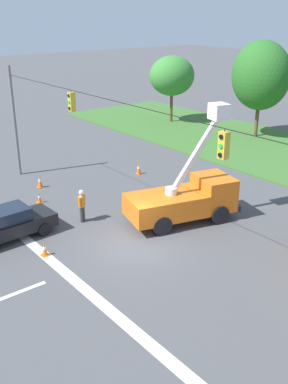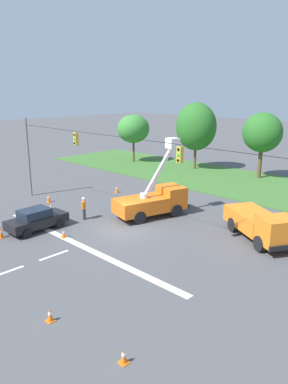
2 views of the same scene
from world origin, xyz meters
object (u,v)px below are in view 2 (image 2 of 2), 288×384
Objects in this scene: tree_far_west at (133,129)px; traffic_cone_mid_left at (124,356)px; sedan_black at (36,219)px; road_worker at (84,207)px; utility_truck_support_near at (261,224)px; traffic_cone_lane_edge_a at (49,198)px; tree_centre at (262,133)px; traffic_cone_mid_right at (64,233)px; traffic_cone_foreground_left at (51,207)px; traffic_cone_foreground_right at (50,315)px; traffic_cone_lane_edge_b at (117,189)px; utility_truck_bucket_lift at (154,200)px; tree_west at (196,127)px; traffic_cone_near_bucket at (1,233)px.

traffic_cone_mid_left is (27.95, -27.40, -4.24)m from tree_far_west.
road_worker is (0.59, 3.72, 0.21)m from sedan_black.
traffic_cone_lane_edge_a is at bearing -163.51° from utility_truck_support_near.
traffic_cone_mid_left is at bearing -81.62° from utility_truck_support_near.
tree_centre is 25.71m from traffic_cone_mid_right.
utility_truck_support_near reaches higher than traffic_cone_foreground_left.
traffic_cone_lane_edge_b is (-13.65, 15.87, 0.07)m from traffic_cone_foreground_right.
traffic_cone_mid_right is (-1.26, -7.55, -1.00)m from utility_truck_bucket_lift.
traffic_cone_foreground_left is at bearing -61.84° from tree_far_west.
road_worker is at bearing -53.18° from tree_far_west.
tree_west is 1.88× the size of sedan_black.
tree_west is 10.69× the size of traffic_cone_near_bucket.
traffic_cone_mid_left is at bearing -24.12° from traffic_cone_mid_right.
road_worker reaches higher than traffic_cone_mid_left.
traffic_cone_mid_left is at bearing -70.32° from tree_centre.
traffic_cone_foreground_left is 0.95× the size of traffic_cone_foreground_right.
road_worker reaches higher than traffic_cone_near_bucket.
tree_west is 12.73× the size of traffic_cone_foreground_right.
traffic_cone_foreground_right is (6.36, -13.32, -1.00)m from utility_truck_bucket_lift.
tree_centre is 23.72m from traffic_cone_lane_edge_a.
traffic_cone_near_bucket reaches higher than traffic_cone_mid_right.
utility_truck_bucket_lift is at bearing 68.18° from traffic_cone_near_bucket.
traffic_cone_foreground_left is 0.96× the size of traffic_cone_mid_right.
tree_far_west is 36.91m from traffic_cone_foreground_right.
traffic_cone_lane_edge_b reaches higher than traffic_cone_near_bucket.
tree_far_west reaches higher than sedan_black.
tree_far_west is 20.61m from traffic_cone_lane_edge_a.
traffic_cone_foreground_right is at bearing -64.47° from utility_truck_bucket_lift.
utility_truck_bucket_lift is 9.99× the size of traffic_cone_mid_left.
utility_truck_bucket_lift is at bearing 52.97° from road_worker.
tree_west is at bearing 104.21° from road_worker.
utility_truck_support_near is 1.47× the size of sedan_black.
traffic_cone_foreground_right is at bearing -173.15° from traffic_cone_mid_left.
traffic_cone_mid_left is at bearing -50.64° from utility_truck_bucket_lift.
sedan_black is at bearing -79.17° from tree_west.
road_worker is (-11.69, -5.70, -0.12)m from utility_truck_support_near.
tree_centre is 22.59m from road_worker.
road_worker is (5.32, -21.00, -4.28)m from tree_west.
road_worker is 16.20m from traffic_cone_mid_left.
tree_far_west is 3.64× the size of road_worker.
traffic_cone_foreground_left is at bearing 147.93° from traffic_cone_foreground_right.
traffic_cone_lane_edge_b is at bearing 73.71° from traffic_cone_lane_edge_a.
tree_centre is 11.75× the size of traffic_cone_mid_left.
traffic_cone_lane_edge_b is at bearing 175.67° from utility_truck_support_near.
traffic_cone_foreground_right is 20.93m from traffic_cone_lane_edge_b.
traffic_cone_near_bucket is at bearing -80.88° from tree_west.
utility_truck_bucket_lift is 11.40m from traffic_cone_near_bucket.
traffic_cone_mid_left is (10.52, -12.82, -1.01)m from utility_truck_bucket_lift.
utility_truck_support_near is at bearing 43.29° from traffic_cone_near_bucket.
traffic_cone_lane_edge_b reaches higher than traffic_cone_foreground_right.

